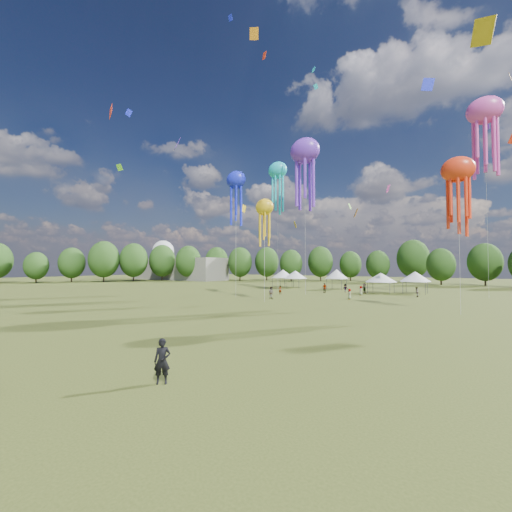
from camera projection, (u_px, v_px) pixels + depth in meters
The scene contains 10 objects.
ground at pixel (82, 347), 19.57m from camera, with size 300.00×300.00×0.00m, color #384416.
observer_main at pixel (162, 361), 13.46m from camera, with size 0.69×0.45×1.90m, color black.
spectator_near at pixel (271, 293), 48.28m from camera, with size 0.91×0.71×1.87m, color gray.
spectators_far at pixel (355, 290), 56.33m from camera, with size 21.47×13.27×1.87m.
festival_tents at pixel (337, 275), 66.65m from camera, with size 33.78×9.29×4.37m.
show_kites at pixel (346, 163), 53.78m from camera, with size 40.02×26.79×32.12m.
small_kites at pixel (331, 122), 55.27m from camera, with size 81.05×62.66×45.97m.
treeline at pixel (347, 260), 73.54m from camera, with size 201.57×95.24×13.43m.
hangar at pixel (178, 269), 119.72m from camera, with size 40.00×12.00×8.00m, color gray.
radome at pixel (163, 255), 133.89m from camera, with size 9.00×9.00×16.00m.
Camera 1 is at (20.07, -10.19, 4.99)m, focal length 22.16 mm.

